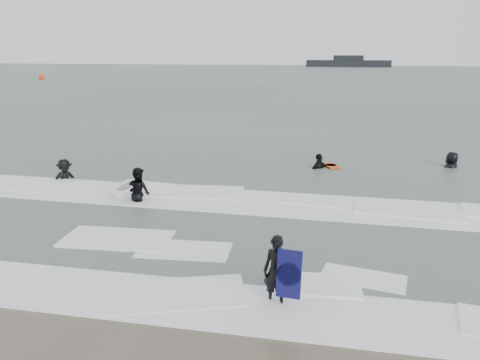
% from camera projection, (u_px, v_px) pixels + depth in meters
% --- Properties ---
extents(ground, '(320.00, 320.00, 0.00)m').
position_uv_depth(ground, '(191.00, 289.00, 10.17)').
color(ground, brown).
rests_on(ground, ground).
extents(sea, '(320.00, 320.00, 0.00)m').
position_uv_depth(sea, '(327.00, 79.00, 85.50)').
color(sea, '#47544C').
rests_on(sea, ground).
extents(surfer_centre, '(0.63, 0.50, 1.52)m').
position_uv_depth(surfer_centre, '(276.00, 305.00, 9.51)').
color(surfer_centre, black).
rests_on(surfer_centre, ground).
extents(surfer_wading, '(1.07, 0.99, 1.76)m').
position_uv_depth(surfer_wading, '(139.00, 202.00, 15.99)').
color(surfer_wading, black).
rests_on(surfer_wading, ground).
extents(surfer_breaker, '(1.21, 1.26, 1.72)m').
position_uv_depth(surfer_breaker, '(65.00, 181.00, 18.61)').
color(surfer_breaker, black).
rests_on(surfer_breaker, ground).
extents(surfer_right_near, '(1.05, 1.10, 1.84)m').
position_uv_depth(surfer_right_near, '(319.00, 169.00, 20.45)').
color(surfer_right_near, black).
rests_on(surfer_right_near, ground).
extents(surfer_right_far, '(1.08, 1.07, 1.89)m').
position_uv_depth(surfer_right_far, '(451.00, 168.00, 20.55)').
color(surfer_right_far, black).
rests_on(surfer_right_far, ground).
extents(surf_foam, '(30.03, 9.06, 0.09)m').
position_uv_depth(surf_foam, '(231.00, 227.00, 13.64)').
color(surf_foam, white).
rests_on(surf_foam, ground).
extents(bodyboards, '(7.60, 12.87, 1.25)m').
position_uv_depth(bodyboards, '(251.00, 194.00, 15.18)').
color(bodyboards, '#0D0D40').
rests_on(bodyboards, ground).
extents(buoy, '(1.00, 1.00, 1.65)m').
position_uv_depth(buoy, '(42.00, 77.00, 83.36)').
color(buoy, red).
rests_on(buoy, ground).
extents(vessel_horizon, '(26.04, 4.65, 3.53)m').
position_uv_depth(vessel_horizon, '(348.00, 63.00, 147.63)').
color(vessel_horizon, black).
rests_on(vessel_horizon, ground).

